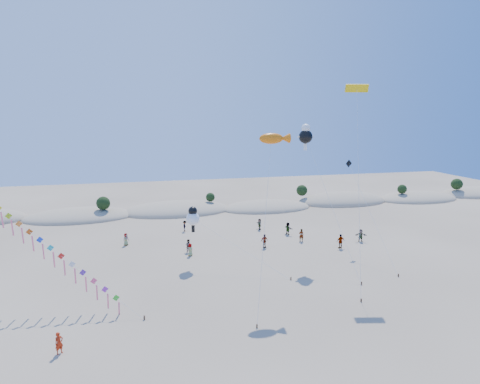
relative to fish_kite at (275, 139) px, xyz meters
The scene contains 9 objects.
ground 20.07m from the fish_kite, 119.30° to the right, with size 160.00×160.00×0.00m, color #806E58.
dune_ridge 36.34m from the fish_kite, 99.99° to the left, with size 145.30×11.49×5.57m.
fish_kite is the anchor object (origin of this frame).
cartoon_kite_low 13.43m from the fish_kite, 134.55° to the left, with size 9.86×7.81×6.63m.
cartoon_kite_high 10.75m from the fish_kite, 51.78° to the left, with size 2.83×11.93×15.58m.
parafoil_kite 11.33m from the fish_kite, 16.42° to the left, with size 4.80×9.60×19.77m.
dark_kite 16.33m from the fish_kite, 26.93° to the left, with size 0.98×11.83×11.04m.
flyer_foreground 24.29m from the fish_kite, 155.90° to the right, with size 0.58×0.38×1.60m, color #AD260D.
beachgoers 19.38m from the fish_kite, 78.01° to the left, with size 31.66×13.07×1.84m.
Camera 1 is at (-5.14, -23.90, 16.47)m, focal length 30.00 mm.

